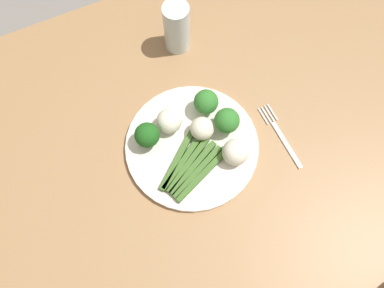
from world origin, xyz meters
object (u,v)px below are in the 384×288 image
at_px(plate, 192,146).
at_px(cauliflower_back_right, 169,121).
at_px(cauliflower_edge, 203,130).
at_px(fork, 281,135).
at_px(broccoli_near_center, 147,135).
at_px(broccoli_front, 227,121).
at_px(broccoli_outer_edge, 206,102).
at_px(dining_table, 195,154).
at_px(asparagus_bundle, 190,167).
at_px(cauliflower_front_left, 235,152).
at_px(water_glass, 177,28).

relative_size(plate, cauliflower_back_right, 5.28).
xyz_separation_m(cauliflower_edge, fork, (0.16, -0.07, -0.04)).
distance_m(broccoli_near_center, cauliflower_edge, 0.12).
distance_m(broccoli_front, broccoli_outer_edge, 0.06).
bearing_deg(dining_table, asparagus_bundle, -123.73).
bearing_deg(plate, cauliflower_edge, 22.06).
height_order(dining_table, asparagus_bundle, asparagus_bundle).
bearing_deg(cauliflower_edge, broccoli_near_center, 163.61).
bearing_deg(cauliflower_back_right, broccoli_front, -26.98).
height_order(cauliflower_front_left, water_glass, water_glass).
bearing_deg(cauliflower_edge, asparagus_bundle, -134.22).
xyz_separation_m(fork, water_glass, (-0.11, 0.32, 0.06)).
bearing_deg(dining_table, plate, -134.38).
height_order(asparagus_bundle, cauliflower_front_left, cauliflower_front_left).
distance_m(cauliflower_front_left, water_glass, 0.32).
bearing_deg(water_glass, cauliflower_back_right, -118.36).
bearing_deg(broccoli_front, broccoli_near_center, 166.15).
bearing_deg(cauliflower_back_right, cauliflower_front_left, -51.98).
bearing_deg(cauliflower_edge, fork, -23.77).
xyz_separation_m(asparagus_bundle, cauliflower_back_right, (-0.00, 0.11, 0.02)).
relative_size(cauliflower_back_right, fork, 0.33).
bearing_deg(plate, broccoli_near_center, 150.79).
height_order(plate, cauliflower_edge, cauliflower_edge).
height_order(plate, water_glass, water_glass).
height_order(cauliflower_back_right, cauliflower_edge, cauliflower_back_right).
relative_size(plate, broccoli_outer_edge, 4.41).
bearing_deg(broccoli_front, cauliflower_front_left, -101.05).
height_order(cauliflower_front_left, fork, cauliflower_front_left).
distance_m(dining_table, cauliflower_edge, 0.14).
bearing_deg(water_glass, dining_table, -105.15).
bearing_deg(asparagus_bundle, water_glass, 43.06).
bearing_deg(broccoli_near_center, asparagus_bundle, -58.34).
height_order(broccoli_front, broccoli_near_center, broccoli_front).
distance_m(broccoli_near_center, broccoli_outer_edge, 0.15).
distance_m(dining_table, cauliflower_back_right, 0.16).
xyz_separation_m(broccoli_front, water_glass, (-0.00, 0.26, 0.01)).
xyz_separation_m(broccoli_front, cauliflower_back_right, (-0.11, 0.06, -0.01)).
bearing_deg(broccoli_front, asparagus_bundle, -155.13).
bearing_deg(broccoli_near_center, plate, -29.21).
xyz_separation_m(dining_table, plate, (-0.02, -0.02, 0.11)).
relative_size(broccoli_outer_edge, cauliflower_edge, 1.28).
bearing_deg(plate, broccoli_front, 3.42).
bearing_deg(cauliflower_front_left, broccoli_near_center, 144.58).
bearing_deg(fork, asparagus_bundle, 85.56).
xyz_separation_m(broccoli_outer_edge, cauliflower_back_right, (-0.09, -0.00, -0.01)).
xyz_separation_m(plate, fork, (0.19, -0.06, -0.01)).
relative_size(broccoli_near_center, water_glass, 0.51).
relative_size(asparagus_bundle, broccoli_near_center, 2.46).
relative_size(dining_table, cauliflower_edge, 28.65).
bearing_deg(cauliflower_back_right, plate, -66.84).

